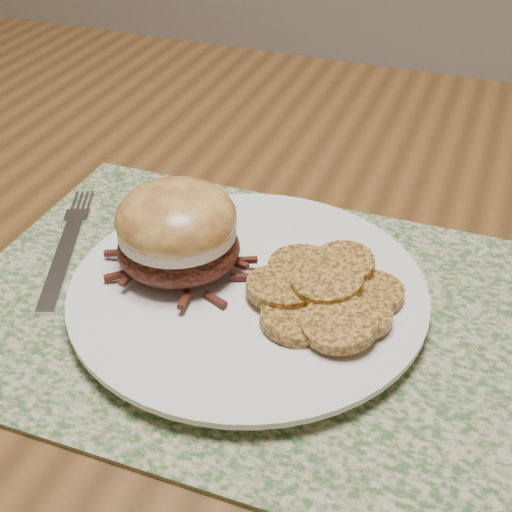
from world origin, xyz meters
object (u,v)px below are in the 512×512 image
at_px(dining_table, 61,259).
at_px(pork_sandwich, 177,231).
at_px(dinner_plate, 248,294).
at_px(fork, 68,245).

xyz_separation_m(dining_table, pork_sandwich, (0.19, -0.09, 0.13)).
bearing_deg(dining_table, pork_sandwich, -25.39).
xyz_separation_m(dinner_plate, pork_sandwich, (-0.06, 0.00, 0.04)).
distance_m(dining_table, pork_sandwich, 0.25).
bearing_deg(pork_sandwich, dinner_plate, -18.83).
height_order(dining_table, dinner_plate, dinner_plate).
bearing_deg(pork_sandwich, dining_table, 138.07).
relative_size(dining_table, dinner_plate, 5.77).
xyz_separation_m(dining_table, fork, (0.07, -0.08, 0.09)).
distance_m(dining_table, fork, 0.14).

